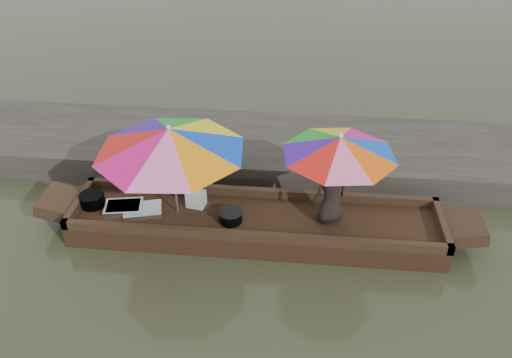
# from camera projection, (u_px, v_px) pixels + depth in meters

# --- Properties ---
(water) EXTENTS (80.00, 80.00, 0.00)m
(water) POSITION_uv_depth(u_px,v_px,m) (255.00, 234.00, 7.98)
(water) COLOR #3A3E29
(water) RESTS_ON ground
(dock) EXTENTS (22.00, 2.20, 0.50)m
(dock) POSITION_uv_depth(u_px,v_px,m) (267.00, 150.00, 9.64)
(dock) COLOR #2D2B26
(dock) RESTS_ON ground
(boat_hull) EXTENTS (5.77, 1.20, 0.35)m
(boat_hull) POSITION_uv_depth(u_px,v_px,m) (255.00, 225.00, 7.88)
(boat_hull) COLOR black
(boat_hull) RESTS_ON water
(cooking_pot) EXTENTS (0.39, 0.39, 0.21)m
(cooking_pot) POSITION_uv_depth(u_px,v_px,m) (92.00, 200.00, 7.98)
(cooking_pot) COLOR black
(cooking_pot) RESTS_ON boat_hull
(tray_crayfish) EXTENTS (0.65, 0.51, 0.09)m
(tray_crayfish) POSITION_uv_depth(u_px,v_px,m) (124.00, 207.00, 7.91)
(tray_crayfish) COLOR silver
(tray_crayfish) RESTS_ON boat_hull
(tray_scallop) EXTENTS (0.67, 0.54, 0.06)m
(tray_scallop) POSITION_uv_depth(u_px,v_px,m) (143.00, 210.00, 7.88)
(tray_scallop) COLOR silver
(tray_scallop) RESTS_ON boat_hull
(charcoal_grill) EXTENTS (0.36, 0.36, 0.17)m
(charcoal_grill) POSITION_uv_depth(u_px,v_px,m) (231.00, 216.00, 7.66)
(charcoal_grill) COLOR black
(charcoal_grill) RESTS_ON boat_hull
(supply_bag) EXTENTS (0.31, 0.26, 0.26)m
(supply_bag) POSITION_uv_depth(u_px,v_px,m) (196.00, 199.00, 7.96)
(supply_bag) COLOR silver
(supply_bag) RESTS_ON boat_hull
(vendor) EXTENTS (0.65, 0.57, 1.11)m
(vendor) POSITION_uv_depth(u_px,v_px,m) (331.00, 191.00, 7.42)
(vendor) COLOR black
(vendor) RESTS_ON boat_hull
(umbrella_bow) EXTENTS (2.83, 2.83, 1.55)m
(umbrella_bow) POSITION_uv_depth(u_px,v_px,m) (173.00, 171.00, 7.44)
(umbrella_bow) COLOR blue
(umbrella_bow) RESTS_ON boat_hull
(umbrella_stern) EXTENTS (2.02, 2.02, 1.55)m
(umbrella_stern) POSITION_uv_depth(u_px,v_px,m) (336.00, 180.00, 7.25)
(umbrella_stern) COLOR blue
(umbrella_stern) RESTS_ON boat_hull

